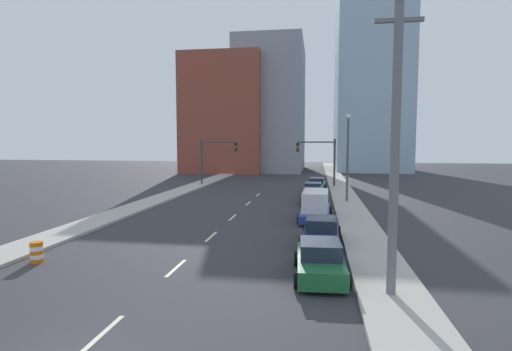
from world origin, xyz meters
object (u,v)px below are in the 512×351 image
at_px(utility_pole_right_near, 395,148).
at_px(sedan_silver, 313,190).
at_px(traffic_barrel, 37,252).
at_px(sedan_teal, 317,184).
at_px(street_lamp, 348,152).
at_px(sedan_navy, 321,232).
at_px(box_truck_blue, 315,206).
at_px(sedan_black, 312,197).
at_px(traffic_signal_right, 323,155).
at_px(sedan_green, 320,261).
at_px(traffic_signal_left, 212,155).

xyz_separation_m(utility_pole_right_near, sedan_silver, (-3.00, 26.29, -4.66)).
height_order(traffic_barrel, sedan_teal, sedan_teal).
height_order(utility_pole_right_near, street_lamp, utility_pole_right_near).
bearing_deg(sedan_navy, sedan_silver, 93.81).
height_order(utility_pole_right_near, box_truck_blue, utility_pole_right_near).
xyz_separation_m(utility_pole_right_near, sedan_black, (-3.00, 20.90, -4.65)).
distance_m(traffic_barrel, sedan_navy, 13.91).
xyz_separation_m(traffic_signal_right, sedan_teal, (-0.67, -2.73, -3.21)).
distance_m(street_lamp, box_truck_blue, 9.23).
height_order(traffic_signal_right, sedan_green, traffic_signal_right).
bearing_deg(sedan_teal, street_lamp, -71.66).
bearing_deg(box_truck_blue, traffic_barrel, -133.57).
height_order(traffic_signal_left, sedan_black, traffic_signal_left).
xyz_separation_m(sedan_green, sedan_black, (-0.54, 19.00, -0.03)).
bearing_deg(box_truck_blue, traffic_signal_left, 124.64).
relative_size(utility_pole_right_near, street_lamp, 1.31).
height_order(sedan_navy, sedan_black, sedan_navy).
xyz_separation_m(traffic_signal_right, traffic_barrel, (-13.26, -32.66, -3.36)).
relative_size(traffic_signal_right, street_lamp, 0.74).
height_order(street_lamp, sedan_green, street_lamp).
height_order(traffic_signal_right, sedan_teal, traffic_signal_right).
distance_m(traffic_signal_right, street_lamp, 12.69).
relative_size(street_lamp, sedan_black, 1.69).
bearing_deg(street_lamp, sedan_teal, 105.29).
xyz_separation_m(sedan_black, sedan_teal, (0.37, 10.91, -0.01)).
xyz_separation_m(street_lamp, box_truck_blue, (-2.75, -8.03, -3.65)).
bearing_deg(sedan_silver, traffic_barrel, -114.55).
bearing_deg(traffic_signal_left, box_truck_blue, -57.70).
bearing_deg(sedan_navy, sedan_green, -89.15).
xyz_separation_m(traffic_barrel, street_lamp, (15.27, 20.16, 4.14)).
xyz_separation_m(sedan_green, box_truck_blue, (-0.25, 12.11, 0.30)).
bearing_deg(utility_pole_right_near, sedan_green, 142.35).
distance_m(sedan_green, sedan_silver, 24.41).
distance_m(traffic_barrel, street_lamp, 25.62).
distance_m(utility_pole_right_near, street_lamp, 22.04).
distance_m(traffic_signal_left, box_truck_blue, 24.46).
relative_size(traffic_signal_left, street_lamp, 0.74).
height_order(traffic_barrel, sedan_black, sedan_black).
relative_size(sedan_navy, sedan_silver, 1.01).
relative_size(traffic_barrel, street_lamp, 0.12).
distance_m(traffic_signal_right, sedan_teal, 4.26).
height_order(traffic_signal_right, sedan_black, traffic_signal_right).
bearing_deg(traffic_barrel, box_truck_blue, 44.10).
height_order(sedan_green, sedan_black, sedan_green).
xyz_separation_m(utility_pole_right_near, box_truck_blue, (-2.70, 14.01, -4.32)).
distance_m(traffic_signal_left, street_lamp, 20.11).
bearing_deg(traffic_signal_left, traffic_barrel, -89.19).
xyz_separation_m(traffic_signal_right, utility_pole_right_near, (1.96, -34.54, 1.46)).
relative_size(traffic_signal_left, sedan_green, 1.30).
height_order(sedan_navy, box_truck_blue, box_truck_blue).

